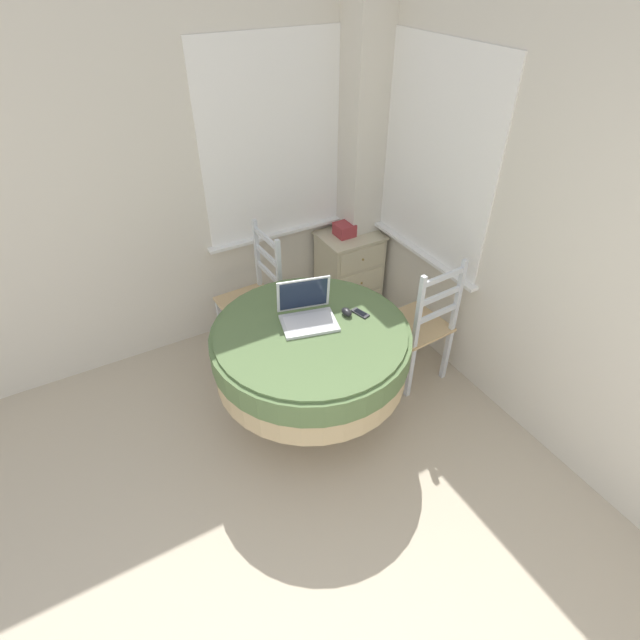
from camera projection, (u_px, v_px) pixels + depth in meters
corner_room_shell at (345, 237)px, 2.89m from camera, size 4.53×5.08×2.55m
round_dining_table at (311, 349)px, 3.11m from camera, size 1.23×1.23×0.77m
laptop at (307, 313)px, 3.06m from camera, size 0.39×0.35×0.25m
computer_mouse at (347, 312)px, 3.12m from camera, size 0.06×0.09×0.04m
cell_phone at (360, 313)px, 3.14m from camera, size 0.08×0.13×0.01m
dining_chair_near_back_window at (254, 299)px, 3.79m from camera, size 0.43×0.42×1.02m
dining_chair_near_right_window at (420, 326)px, 3.53m from camera, size 0.43×0.44×1.02m
corner_cabinet at (349, 271)px, 4.34m from camera, size 0.50×0.42×0.70m
storage_box at (344, 230)px, 4.09m from camera, size 0.15×0.15×0.10m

